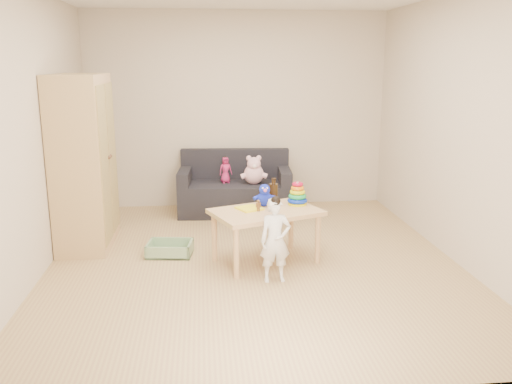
{
  "coord_description": "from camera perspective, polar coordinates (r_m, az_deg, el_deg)",
  "views": [
    {
      "loc": [
        -0.49,
        -5.08,
        1.94
      ],
      "look_at": [
        0.05,
        0.25,
        0.65
      ],
      "focal_mm": 38.0,
      "sensor_mm": 36.0,
      "label": 1
    }
  ],
  "objects": [
    {
      "name": "storage_bin",
      "position": [
        5.68,
        -9.06,
        -5.89
      ],
      "size": [
        0.49,
        0.39,
        0.14
      ],
      "primitive_type": null,
      "rotation": [
        0.0,
        0.0,
        -0.13
      ],
      "color": "#82A376",
      "rests_on": "ground"
    },
    {
      "name": "doll",
      "position": [
        7.02,
        -3.22,
        2.3
      ],
      "size": [
        0.19,
        0.15,
        0.33
      ],
      "primitive_type": "imported",
      "rotation": [
        0.0,
        0.0,
        0.25
      ],
      "color": "#BB2360",
      "rests_on": "sofa"
    },
    {
      "name": "sofa",
      "position": [
        7.11,
        -2.22,
        -0.6
      ],
      "size": [
        1.49,
        0.82,
        0.41
      ],
      "primitive_type": "cube",
      "rotation": [
        0.0,
        0.0,
        -0.07
      ],
      "color": "black",
      "rests_on": "ground"
    },
    {
      "name": "wardrobe",
      "position": [
        6.01,
        -17.69,
        3.04
      ],
      "size": [
        0.51,
        1.01,
        1.82
      ],
      "primitive_type": "cube",
      "color": "tan",
      "rests_on": "ground"
    },
    {
      "name": "toddler",
      "position": [
        4.87,
        2.05,
        -5.22
      ],
      "size": [
        0.29,
        0.2,
        0.75
      ],
      "primitive_type": "imported",
      "rotation": [
        0.0,
        0.0,
        0.07
      ],
      "color": "white",
      "rests_on": "ground"
    },
    {
      "name": "blue_plush",
      "position": [
        5.41,
        0.9,
        -0.29
      ],
      "size": [
        0.24,
        0.22,
        0.23
      ],
      "primitive_type": null,
      "rotation": [
        0.0,
        0.0,
        0.47
      ],
      "color": "#1728D4",
      "rests_on": "play_table"
    },
    {
      "name": "brown_bottle",
      "position": [
        5.53,
        1.86,
        -0.04
      ],
      "size": [
        0.09,
        0.09,
        0.26
      ],
      "color": "black",
      "rests_on": "play_table"
    },
    {
      "name": "yellow_book",
      "position": [
        5.31,
        -0.7,
        -1.73
      ],
      "size": [
        0.3,
        0.3,
        0.02
      ],
      "primitive_type": "cube",
      "rotation": [
        0.0,
        0.0,
        0.48
      ],
      "color": "yellow",
      "rests_on": "play_table"
    },
    {
      "name": "play_table",
      "position": [
        5.35,
        1.05,
        -4.67
      ],
      "size": [
        1.18,
        0.97,
        0.53
      ],
      "primitive_type": "cube",
      "rotation": [
        0.0,
        0.0,
        0.37
      ],
      "color": "tan",
      "rests_on": "ground"
    },
    {
      "name": "room",
      "position": [
        5.14,
        -0.28,
        6.39
      ],
      "size": [
        4.5,
        4.5,
        4.5
      ],
      "color": "tan",
      "rests_on": "ground"
    },
    {
      "name": "pink_bear",
      "position": [
        6.96,
        -0.24,
        2.13
      ],
      "size": [
        0.29,
        0.25,
        0.31
      ],
      "primitive_type": null,
      "rotation": [
        0.0,
        0.0,
        -0.07
      ],
      "color": "#FFBBCA",
      "rests_on": "sofa"
    },
    {
      "name": "ring_stacker",
      "position": [
        5.47,
        4.38,
        -0.39
      ],
      "size": [
        0.2,
        0.2,
        0.23
      ],
      "color": "yellow",
      "rests_on": "play_table"
    },
    {
      "name": "wooden_figure",
      "position": [
        5.22,
        0.25,
        -1.42
      ],
      "size": [
        0.06,
        0.06,
        0.12
      ],
      "primitive_type": null,
      "rotation": [
        0.0,
        0.0,
        0.66
      ],
      "color": "brown",
      "rests_on": "play_table"
    }
  ]
}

